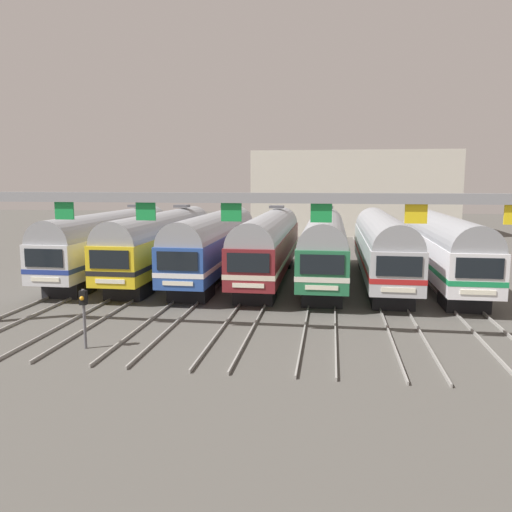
% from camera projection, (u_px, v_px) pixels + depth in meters
% --- Properties ---
extents(ground_plane, '(160.00, 160.00, 0.00)m').
position_uv_depth(ground_plane, '(269.00, 280.00, 36.21)').
color(ground_plane, '#4C4944').
extents(track_bed, '(24.72, 70.00, 0.15)m').
position_uv_depth(track_bed, '(289.00, 248.00, 52.84)').
color(track_bed, gray).
rests_on(track_bed, ground).
extents(commuter_train_silver, '(2.88, 18.06, 5.05)m').
position_uv_depth(commuter_train_silver, '(112.00, 240.00, 37.50)').
color(commuter_train_silver, silver).
rests_on(commuter_train_silver, ground).
extents(commuter_train_yellow, '(2.88, 18.06, 5.05)m').
position_uv_depth(commuter_train_yellow, '(162.00, 241.00, 36.94)').
color(commuter_train_yellow, gold).
rests_on(commuter_train_yellow, ground).
extents(commuter_train_blue, '(2.88, 18.06, 5.05)m').
position_uv_depth(commuter_train_blue, '(215.00, 242.00, 36.38)').
color(commuter_train_blue, '#284C9E').
rests_on(commuter_train_blue, ground).
extents(commuter_train_maroon, '(2.88, 18.06, 5.05)m').
position_uv_depth(commuter_train_maroon, '(269.00, 243.00, 35.82)').
color(commuter_train_maroon, maroon).
rests_on(commuter_train_maroon, ground).
extents(commuter_train_green, '(2.88, 18.06, 5.05)m').
position_uv_depth(commuter_train_green, '(325.00, 244.00, 35.26)').
color(commuter_train_green, '#236B42').
rests_on(commuter_train_green, ground).
extents(commuter_train_stainless, '(2.88, 18.06, 4.77)m').
position_uv_depth(commuter_train_stainless, '(382.00, 245.00, 34.70)').
color(commuter_train_stainless, '#B2B5BA').
rests_on(commuter_train_stainless, ground).
extents(commuter_train_white, '(2.88, 18.06, 4.77)m').
position_uv_depth(commuter_train_white, '(442.00, 246.00, 34.14)').
color(commuter_train_white, white).
rests_on(commuter_train_white, ground).
extents(catenary_gantry, '(28.46, 0.44, 6.97)m').
position_uv_depth(catenary_gantry, '(231.00, 217.00, 22.21)').
color(catenary_gantry, gray).
rests_on(catenary_gantry, ground).
extents(yard_signal_mast, '(0.28, 0.35, 2.54)m').
position_uv_depth(yard_signal_mast, '(84.00, 307.00, 21.26)').
color(yard_signal_mast, '#59595E').
rests_on(yard_signal_mast, ground).
extents(maintenance_building, '(25.80, 10.00, 10.75)m').
position_uv_depth(maintenance_building, '(352.00, 193.00, 67.98)').
color(maintenance_building, beige).
rests_on(maintenance_building, ground).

